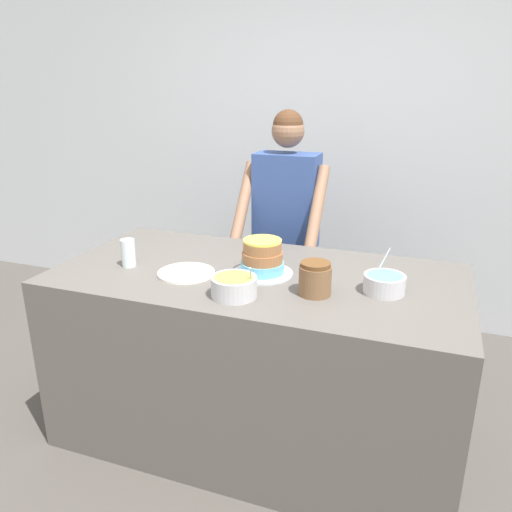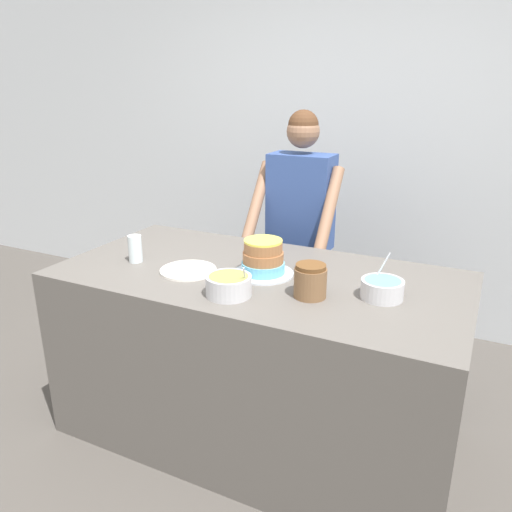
{
  "view_description": "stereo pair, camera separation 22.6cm",
  "coord_description": "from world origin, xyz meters",
  "views": [
    {
      "loc": [
        0.74,
        -1.58,
        1.73
      ],
      "look_at": [
        0.01,
        0.43,
        0.98
      ],
      "focal_mm": 35.0,
      "sensor_mm": 36.0,
      "label": 1
    },
    {
      "loc": [
        0.94,
        -1.49,
        1.73
      ],
      "look_at": [
        0.01,
        0.43,
        0.98
      ],
      "focal_mm": 35.0,
      "sensor_mm": 36.0,
      "label": 2
    }
  ],
  "objects": [
    {
      "name": "wall_back",
      "position": [
        0.0,
        2.07,
        1.3
      ],
      "size": [
        10.0,
        0.05,
        2.6
      ],
      "color": "silver",
      "rests_on": "ground_plane"
    },
    {
      "name": "ceramic_plate",
      "position": [
        -0.31,
        0.34,
        0.89
      ],
      "size": [
        0.27,
        0.27,
        0.01
      ],
      "color": "white",
      "rests_on": "counter"
    },
    {
      "name": "frosting_bowl_olive",
      "position": [
        0.0,
        0.19,
        0.93
      ],
      "size": [
        0.19,
        0.19,
        0.14
      ],
      "color": "silver",
      "rests_on": "counter"
    },
    {
      "name": "counter",
      "position": [
        0.0,
        0.47,
        0.44
      ],
      "size": [
        1.9,
        0.94,
        0.88
      ],
      "color": "#5B5651",
      "rests_on": "ground_plane"
    },
    {
      "name": "frosting_bowl_blue",
      "position": [
        0.58,
        0.44,
        0.93
      ],
      "size": [
        0.18,
        0.18,
        0.18
      ],
      "color": "silver",
      "rests_on": "counter"
    },
    {
      "name": "ground_plane",
      "position": [
        0.0,
        0.0,
        0.0
      ],
      "size": [
        14.0,
        14.0,
        0.0
      ],
      "primitive_type": "plane",
      "color": "#4C4742"
    },
    {
      "name": "drinking_glass",
      "position": [
        -0.62,
        0.35,
        0.95
      ],
      "size": [
        0.07,
        0.07,
        0.13
      ],
      "color": "silver",
      "rests_on": "counter"
    },
    {
      "name": "cake",
      "position": [
        0.03,
        0.47,
        0.96
      ],
      "size": [
        0.28,
        0.28,
        0.17
      ],
      "color": "silver",
      "rests_on": "counter"
    },
    {
      "name": "person_baker",
      "position": [
        -0.09,
        1.25,
        0.95
      ],
      "size": [
        0.51,
        0.44,
        1.58
      ],
      "color": "#2D2D38",
      "rests_on": "ground_plane"
    },
    {
      "name": "stoneware_jar",
      "position": [
        0.31,
        0.32,
        0.95
      ],
      "size": [
        0.14,
        0.14,
        0.14
      ],
      "color": "brown",
      "rests_on": "counter"
    }
  ]
}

